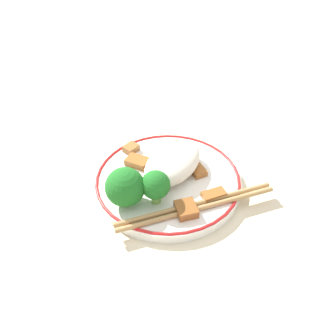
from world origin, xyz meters
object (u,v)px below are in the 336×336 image
chopsticks (197,206)px  broccoli_back_center (156,185)px  plate (168,180)px  broccoli_back_left (125,187)px

chopsticks → broccoli_back_center: bearing=-70.1°
plate → chopsticks: (0.03, 0.07, 0.01)m
chopsticks → plate: bearing=-114.5°
broccoli_back_left → broccoli_back_center: (-0.03, 0.03, 0.00)m
plate → chopsticks: 0.08m
plate → broccoli_back_center: bearing=14.0°
broccoli_back_center → chopsticks: bearing=109.9°
plate → broccoli_back_left: broccoli_back_left is taller
broccoli_back_left → chopsticks: size_ratio=0.30×
broccoli_back_center → chopsticks: (-0.02, 0.06, -0.03)m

